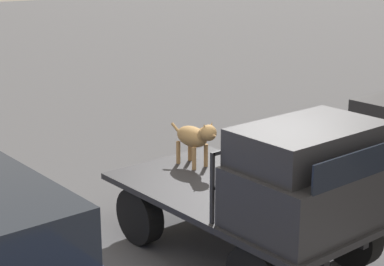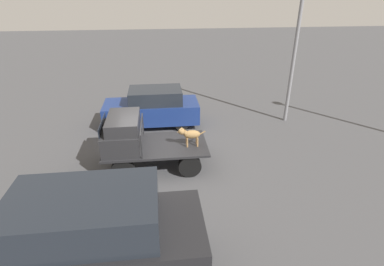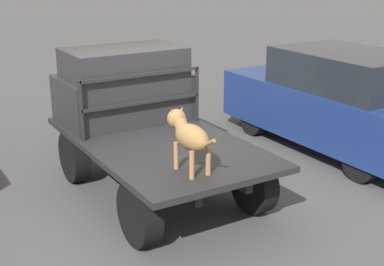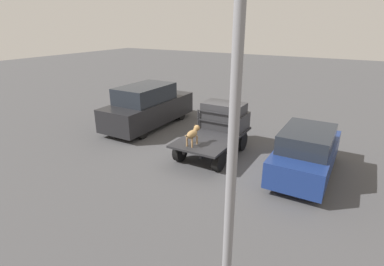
{
  "view_description": "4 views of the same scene",
  "coord_description": "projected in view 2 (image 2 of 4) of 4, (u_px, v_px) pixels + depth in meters",
  "views": [
    {
      "loc": [
        5.41,
        -5.32,
        3.81
      ],
      "look_at": [
        -1.25,
        0.21,
        1.3
      ],
      "focal_mm": 60.0,
      "sensor_mm": 36.0,
      "label": 1
    },
    {
      "loc": [
        -0.18,
        9.29,
        5.74
      ],
      "look_at": [
        -1.25,
        0.21,
        1.3
      ],
      "focal_mm": 28.0,
      "sensor_mm": 36.0,
      "label": 2
    },
    {
      "loc": [
        -6.15,
        3.18,
        3.19
      ],
      "look_at": [
        -1.25,
        0.21,
        1.3
      ],
      "focal_mm": 50.0,
      "sensor_mm": 36.0,
      "label": 3
    },
    {
      "loc": [
        -9.98,
        -4.88,
        5.04
      ],
      "look_at": [
        -1.25,
        0.21,
        1.3
      ],
      "focal_mm": 28.0,
      "sensor_mm": 36.0,
      "label": 4
    }
  ],
  "objects": [
    {
      "name": "truck_cab",
      "position": [
        122.0,
        133.0,
        10.08
      ],
      "size": [
        1.22,
        1.85,
        1.11
      ],
      "color": "#28282B",
      "rests_on": "flatbed_truck"
    },
    {
      "name": "dog",
      "position": [
        190.0,
        134.0,
        10.18
      ],
      "size": [
        0.97,
        0.29,
        0.7
      ],
      "rotation": [
        0.0,
        0.0,
        -0.21
      ],
      "color": "#9E7547",
      "rests_on": "flatbed_truck"
    },
    {
      "name": "light_pole_near",
      "position": [
        299.0,
        22.0,
        12.49
      ],
      "size": [
        0.45,
        0.45,
        6.92
      ],
      "color": "gray",
      "rests_on": "ground"
    },
    {
      "name": "parked_pickup_far",
      "position": [
        79.0,
        240.0,
        6.19
      ],
      "size": [
        5.36,
        2.02,
        2.14
      ],
      "rotation": [
        0.0,
        0.0,
        -0.08
      ],
      "color": "black",
      "rests_on": "ground"
    },
    {
      "name": "flatbed_truck",
      "position": [
        156.0,
        150.0,
        10.53
      ],
      "size": [
        3.55,
        1.97,
        0.83
      ],
      "color": "black",
      "rests_on": "ground"
    },
    {
      "name": "truck_headboard",
      "position": [
        142.0,
        131.0,
        10.14
      ],
      "size": [
        0.04,
        1.85,
        0.83
      ],
      "color": "#232326",
      "rests_on": "flatbed_truck"
    },
    {
      "name": "ground_plane",
      "position": [
        157.0,
        165.0,
        10.79
      ],
      "size": [
        80.0,
        80.0,
        0.0
      ],
      "primitive_type": "plane",
      "color": "#474749"
    },
    {
      "name": "parked_sedan",
      "position": [
        153.0,
        108.0,
        13.56
      ],
      "size": [
        4.22,
        1.75,
        1.73
      ],
      "rotation": [
        0.0,
        0.0,
        0.07
      ],
      "color": "black",
      "rests_on": "ground"
    }
  ]
}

